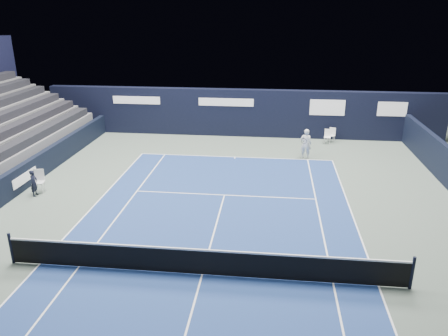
% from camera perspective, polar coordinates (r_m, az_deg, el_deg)
% --- Properties ---
extents(ground, '(48.00, 48.00, 0.00)m').
position_cam_1_polar(ground, '(16.07, -1.72, -9.83)').
color(ground, '#4D5B50').
rests_on(ground, ground).
extents(court_surface, '(10.97, 23.77, 0.01)m').
position_cam_1_polar(court_surface, '(14.39, -2.87, -13.76)').
color(court_surface, navy).
rests_on(court_surface, ground).
extents(folding_chair_back_a, '(0.52, 0.54, 0.91)m').
position_cam_1_polar(folding_chair_back_a, '(28.75, 13.95, 4.55)').
color(folding_chair_back_a, silver).
rests_on(folding_chair_back_a, ground).
extents(folding_chair_back_b, '(0.46, 0.45, 0.91)m').
position_cam_1_polar(folding_chair_back_b, '(28.28, 13.38, 4.16)').
color(folding_chair_back_b, white).
rests_on(folding_chair_back_b, ground).
extents(line_judge_chair, '(0.56, 0.54, 1.08)m').
position_cam_1_polar(line_judge_chair, '(21.85, -23.06, -1.39)').
color(line_judge_chair, silver).
rests_on(line_judge_chair, ground).
extents(line_judge, '(0.31, 0.46, 1.22)m').
position_cam_1_polar(line_judge, '(21.51, -23.57, -1.81)').
color(line_judge, black).
rests_on(line_judge, ground).
extents(court_markings, '(11.03, 23.83, 0.00)m').
position_cam_1_polar(court_markings, '(14.39, -2.87, -13.74)').
color(court_markings, white).
rests_on(court_markings, court_surface).
extents(tennis_net, '(12.90, 0.10, 1.10)m').
position_cam_1_polar(tennis_net, '(14.11, -2.91, -12.06)').
color(tennis_net, black).
rests_on(tennis_net, ground).
extents(back_sponsor_wall, '(26.00, 0.63, 3.10)m').
position_cam_1_polar(back_sponsor_wall, '(29.08, 2.31, 7.22)').
color(back_sponsor_wall, black).
rests_on(back_sponsor_wall, ground).
extents(side_barrier_left, '(0.33, 22.00, 1.20)m').
position_cam_1_polar(side_barrier_left, '(22.43, -24.97, -1.17)').
color(side_barrier_left, black).
rests_on(side_barrier_left, ground).
extents(tennis_player, '(0.65, 0.84, 1.70)m').
position_cam_1_polar(tennis_player, '(25.11, 10.63, 3.16)').
color(tennis_player, silver).
rests_on(tennis_player, ground).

